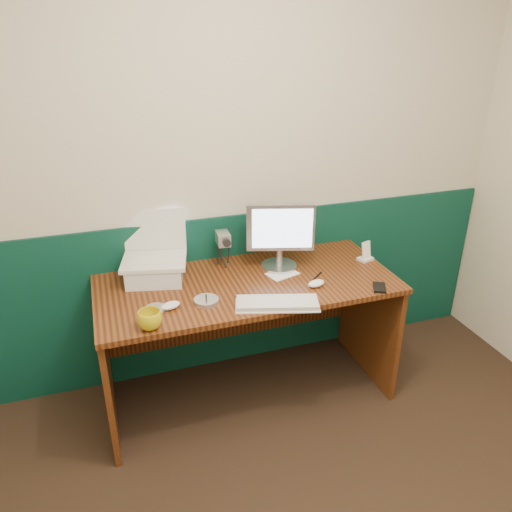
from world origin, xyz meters
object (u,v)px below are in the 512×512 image
object	(u,v)px
mug	(150,320)
camcorder	(223,248)
keyboard	(277,304)
desk	(248,340)
monitor	(280,237)
laptop	(152,239)

from	to	relation	value
mug	camcorder	xyz separation A→B (m)	(0.49, 0.53, 0.07)
keyboard	mug	distance (m)	0.62
mug	camcorder	size ratio (longest dim) A/B	0.51
desk	camcorder	size ratio (longest dim) A/B	7.25
desk	monitor	size ratio (longest dim) A/B	4.28
mug	monitor	bearing A→B (deg)	27.42
monitor	camcorder	bearing A→B (deg)	173.41
keyboard	camcorder	xyz separation A→B (m)	(-0.13, 0.53, 0.10)
desk	laptop	bearing A→B (deg)	158.83
monitor	keyboard	size ratio (longest dim) A/B	0.93
keyboard	camcorder	bearing A→B (deg)	120.78
mug	keyboard	bearing A→B (deg)	0.33
camcorder	laptop	bearing A→B (deg)	-168.33
monitor	keyboard	xyz separation A→B (m)	(-0.16, -0.40, -0.18)
desk	mug	xyz separation A→B (m)	(-0.55, -0.29, 0.42)
monitor	mug	xyz separation A→B (m)	(-0.78, -0.40, -0.14)
camcorder	desk	bearing A→B (deg)	-71.09
desk	camcorder	xyz separation A→B (m)	(-0.07, 0.24, 0.49)
laptop	camcorder	world-z (taller)	laptop
monitor	camcorder	size ratio (longest dim) A/B	1.69
desk	monitor	distance (m)	0.62
laptop	mug	distance (m)	0.52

